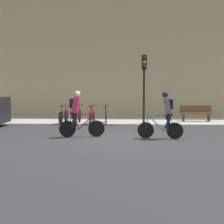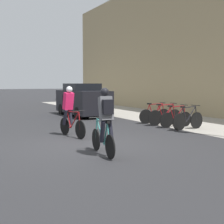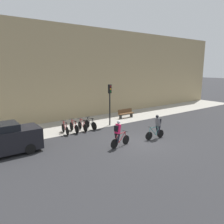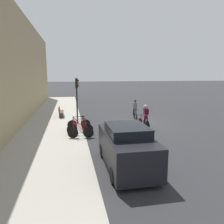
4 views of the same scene
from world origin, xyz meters
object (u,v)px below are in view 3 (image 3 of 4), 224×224
(cyclist_pink, at_px, (118,133))
(traffic_light_pole, at_px, (110,97))
(cyclist_grey, at_px, (157,126))
(parked_bike_1, at_px, (74,127))
(parked_car, at_px, (2,140))
(parked_bike_0, at_px, (65,129))
(parked_bike_3, at_px, (90,124))
(parked_bike_2, at_px, (82,126))
(bench, at_px, (126,113))

(cyclist_pink, distance_m, traffic_light_pole, 5.73)
(cyclist_grey, bearing_deg, parked_bike_1, 129.07)
(cyclist_pink, xyz_separation_m, parked_car, (-6.21, 3.06, -0.05))
(parked_bike_0, height_order, parked_bike_1, parked_bike_1)
(parked_bike_3, bearing_deg, cyclist_grey, -63.03)
(parked_bike_0, height_order, parked_bike_2, parked_bike_0)
(parked_bike_0, bearing_deg, parked_bike_3, -0.00)
(cyclist_pink, distance_m, bench, 8.52)
(cyclist_pink, relative_size, parked_car, 0.41)
(parked_bike_0, distance_m, bench, 7.46)
(bench, bearing_deg, cyclist_grey, -111.18)
(cyclist_grey, relative_size, parked_bike_0, 1.08)
(parked_bike_2, distance_m, parked_car, 6.47)
(parked_bike_1, distance_m, parked_car, 5.75)
(cyclist_grey, xyz_separation_m, parked_car, (-9.53, 3.31, -0.05))
(cyclist_grey, height_order, bench, cyclist_grey)
(traffic_light_pole, bearing_deg, parked_bike_3, -179.33)
(parked_bike_2, distance_m, traffic_light_pole, 3.48)
(parked_bike_1, xyz_separation_m, parked_car, (-5.47, -1.68, 0.49))
(cyclist_grey, height_order, parked_bike_0, cyclist_grey)
(cyclist_grey, xyz_separation_m, traffic_light_pole, (-0.53, 5.02, 1.55))
(cyclist_pink, bearing_deg, parked_car, 153.78)
(traffic_light_pole, bearing_deg, bench, 25.45)
(parked_bike_0, relative_size, parked_car, 0.38)
(cyclist_pink, relative_size, parked_bike_2, 1.08)
(cyclist_grey, height_order, parked_bike_3, cyclist_grey)
(cyclist_pink, bearing_deg, cyclist_grey, -4.32)
(cyclist_pink, xyz_separation_m, parked_bike_0, (-1.50, 4.74, -0.55))
(cyclist_grey, relative_size, parked_car, 0.41)
(parked_bike_2, distance_m, bench, 5.99)
(parked_bike_1, bearing_deg, parked_car, -162.90)
(parked_bike_0, distance_m, traffic_light_pole, 4.77)
(cyclist_pink, height_order, traffic_light_pole, traffic_light_pole)
(parked_bike_1, height_order, parked_car, parked_car)
(parked_bike_1, height_order, bench, parked_bike_1)
(cyclist_pink, height_order, parked_bike_0, cyclist_pink)
(cyclist_pink, relative_size, cyclist_grey, 1.01)
(parked_bike_1, relative_size, parked_car, 0.40)
(bench, bearing_deg, parked_bike_3, -163.77)
(parked_bike_1, height_order, traffic_light_pole, traffic_light_pole)
(cyclist_grey, xyz_separation_m, parked_bike_1, (-4.05, 4.99, -0.54))
(traffic_light_pole, xyz_separation_m, bench, (3.04, 1.45, -2.03))
(parked_bike_1, xyz_separation_m, parked_bike_3, (1.51, 0.00, -0.00))
(cyclist_pink, distance_m, parked_bike_1, 4.83)
(parked_bike_3, height_order, bench, parked_bike_3)
(parked_bike_0, distance_m, parked_bike_1, 0.76)
(parked_bike_3, distance_m, traffic_light_pole, 2.90)
(cyclist_grey, distance_m, parked_bike_2, 6.01)
(traffic_light_pole, bearing_deg, cyclist_pink, -120.24)
(cyclist_pink, xyz_separation_m, cyclist_grey, (3.31, -0.25, 0.00))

